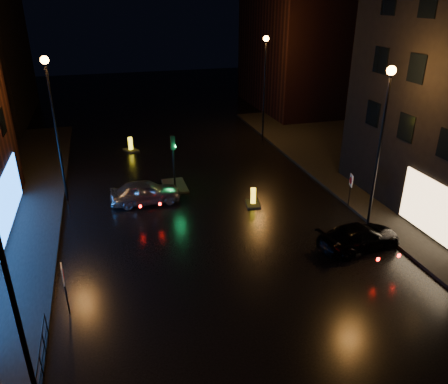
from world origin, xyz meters
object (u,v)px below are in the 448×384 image
Objects in this scene: bollard_near at (253,201)px; road_sign_right at (351,183)px; traffic_signal at (175,180)px; dark_sedan at (359,237)px; bollard_far at (131,148)px; silver_hatchback at (145,192)px; road_sign_left at (63,279)px.

bollard_near is 5.65m from road_sign_right.
traffic_signal reaches higher than dark_sedan.
traffic_signal reaches higher than bollard_near.
traffic_signal is 2.32× the size of bollard_far.
silver_hatchback is at bearing -138.50° from traffic_signal.
bollard_near is at bearing -43.92° from traffic_signal.
bollard_near is (-3.34, 5.97, -0.39)m from dark_sedan.
road_sign_left is at bearing -124.01° from bollard_far.
road_sign_right is (5.12, -1.99, 1.35)m from bollard_near.
bollard_near is at bearing -4.66° from road_sign_right.
traffic_signal reaches higher than silver_hatchback.
traffic_signal is 12.23m from dark_sedan.
dark_sedan is at bearing -49.88° from bollard_near.
bollard_far is (-0.04, 9.79, -0.45)m from silver_hatchback.
road_sign_left reaches higher than silver_hatchback.
silver_hatchback is at bearing -111.90° from bollard_far.
road_sign_left is (-4.03, -9.17, 0.98)m from silver_hatchback.
bollard_far is (-6.08, 11.79, 0.01)m from bollard_near.
bollard_near is (6.04, -2.00, -0.46)m from silver_hatchback.
traffic_signal reaches higher than road_sign_left.
bollard_far is 0.70× the size of road_sign_right.
traffic_signal is 2.57× the size of bollard_near.
silver_hatchback is 6.38m from bollard_near.
road_sign_left is at bearing 35.40° from road_sign_right.
road_sign_right is at bearing -110.29° from silver_hatchback.
silver_hatchback is 2.75× the size of bollard_far.
road_sign_right is (11.16, -3.99, 0.89)m from silver_hatchback.
road_sign_right reaches higher than dark_sedan.
dark_sedan is at bearing -53.24° from traffic_signal.
dark_sedan is at bearing -130.96° from silver_hatchback.
bollard_far is (-9.42, 17.76, -0.38)m from dark_sedan.
bollard_near is at bearing -84.85° from bollard_far.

